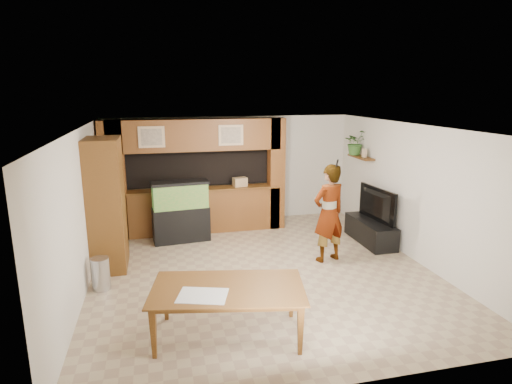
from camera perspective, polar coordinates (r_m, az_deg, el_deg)
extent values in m
plane|color=tan|center=(7.95, 0.81, -10.41)|extent=(6.50, 6.50, 0.00)
plane|color=white|center=(7.30, 0.88, 8.61)|extent=(6.50, 6.50, 0.00)
plane|color=silver|center=(10.63, -3.43, 3.02)|extent=(6.00, 0.00, 6.00)
plane|color=silver|center=(7.41, -22.31, -2.57)|extent=(0.00, 6.50, 6.50)
plane|color=silver|center=(8.73, 20.31, -0.08)|extent=(0.00, 6.50, 6.50)
cube|color=brown|center=(9.92, -7.70, -2.58)|extent=(3.80, 0.35, 1.00)
cube|color=brown|center=(9.79, -7.80, 0.35)|extent=(3.80, 0.43, 0.04)
cube|color=brown|center=(9.59, -8.03, 7.53)|extent=(3.80, 0.35, 0.70)
cube|color=brown|center=(9.74, -18.45, 1.39)|extent=(0.50, 0.35, 2.60)
cube|color=brown|center=(10.07, 2.69, 2.45)|extent=(0.35, 0.35, 2.60)
cube|color=black|center=(10.24, -8.18, 3.37)|extent=(4.20, 0.45, 0.85)
cube|color=tan|center=(9.36, -13.76, 7.13)|extent=(0.55, 0.03, 0.45)
cube|color=tan|center=(9.34, -13.76, 7.12)|extent=(0.43, 0.01, 0.35)
cube|color=tan|center=(9.50, -3.37, 7.58)|extent=(0.55, 0.03, 0.45)
cube|color=tan|center=(9.48, -3.35, 7.57)|extent=(0.43, 0.01, 0.35)
cylinder|color=black|center=(8.25, -21.45, 3.33)|extent=(0.04, 0.25, 0.25)
cylinder|color=white|center=(8.24, -21.28, 3.34)|extent=(0.01, 0.21, 0.21)
cube|color=brown|center=(10.23, 13.82, 4.53)|extent=(0.25, 0.90, 0.04)
cube|color=brown|center=(8.19, -19.32, -1.57)|extent=(0.60, 0.98, 2.40)
cylinder|color=#B2B2B7|center=(7.59, -20.00, -10.21)|extent=(0.30, 0.30, 0.55)
cube|color=black|center=(9.45, -9.93, -4.26)|extent=(1.20, 0.45, 0.75)
cube|color=#357F32|center=(9.28, -10.09, -0.52)|extent=(1.15, 0.42, 0.52)
cube|color=black|center=(9.21, -10.16, 1.23)|extent=(1.20, 0.45, 0.06)
cube|color=black|center=(9.60, 15.01, -5.08)|extent=(0.53, 1.46, 0.49)
imported|color=black|center=(9.43, 15.23, -1.62)|extent=(0.29, 1.25, 0.71)
cube|color=tan|center=(10.08, 14.24, 5.07)|extent=(0.05, 0.15, 0.20)
imported|color=#346327|center=(10.42, 13.10, 6.46)|extent=(0.66, 0.61, 0.59)
imported|color=#9B7955|center=(8.21, 9.69, -2.81)|extent=(0.79, 0.63, 1.89)
cylinder|color=black|center=(7.87, 10.75, 3.78)|extent=(0.03, 0.10, 0.15)
imported|color=brown|center=(5.86, -3.73, -15.83)|extent=(2.17, 1.47, 0.70)
cube|color=silver|center=(5.55, -7.13, -13.54)|extent=(0.71, 0.60, 0.01)
cube|color=#A08057|center=(9.90, -2.16, 1.34)|extent=(0.34, 0.27, 0.21)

